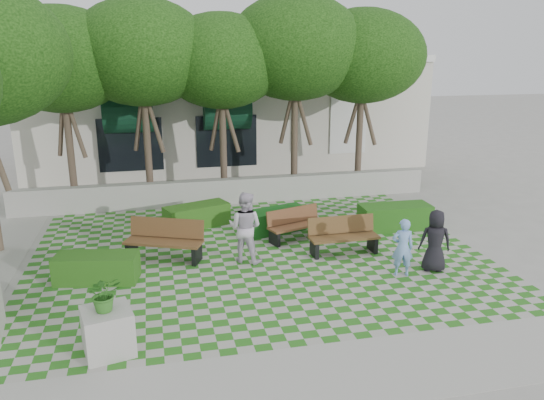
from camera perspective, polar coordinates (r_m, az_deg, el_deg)
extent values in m
plane|color=gray|center=(13.64, -0.64, -7.50)|extent=(90.00, 90.00, 0.00)
plane|color=#2B721E|center=(14.54, -1.49, -5.94)|extent=(12.00, 12.00, 0.00)
cube|color=#9E9B93|center=(9.65, 5.66, -18.37)|extent=(16.00, 2.00, 0.01)
cube|color=#9E9B93|center=(19.27, -4.59, 0.96)|extent=(15.00, 0.36, 0.90)
cube|color=#553A1D|center=(14.61, 7.76, -4.00)|extent=(1.91, 0.60, 0.06)
cube|color=#553A1D|center=(14.76, 7.43, -2.61)|extent=(1.90, 0.15, 0.48)
cube|color=black|center=(14.43, 4.58, -5.20)|extent=(0.11, 0.53, 0.47)
cube|color=black|center=(15.01, 10.76, -4.58)|extent=(0.11, 0.53, 0.47)
cube|color=brown|center=(15.53, 2.73, -2.78)|extent=(1.85, 1.08, 0.06)
cube|color=brown|center=(15.65, 2.21, -1.61)|extent=(1.71, 0.68, 0.44)
cube|color=black|center=(15.20, 0.26, -4.09)|extent=(0.25, 0.50, 0.43)
cube|color=black|center=(16.04, 5.04, -3.06)|extent=(0.25, 0.50, 0.43)
cube|color=#54361C|center=(14.32, -11.60, -4.46)|extent=(2.13, 1.39, 0.07)
cube|color=#54361C|center=(14.48, -11.23, -2.92)|extent=(1.94, 0.94, 0.51)
cube|color=black|center=(14.76, -14.84, -5.13)|extent=(0.33, 0.57, 0.50)
cube|color=black|center=(14.11, -8.08, -5.73)|extent=(0.33, 0.57, 0.50)
cube|color=#1E5115|center=(16.94, 13.07, -1.78)|extent=(2.22, 0.95, 0.77)
cube|color=#124516|center=(16.28, 0.39, -2.21)|extent=(2.13, 1.34, 0.69)
cube|color=#235115|center=(16.89, -8.09, -1.68)|extent=(2.16, 1.44, 0.70)
cube|color=#204F15|center=(13.56, -18.32, -6.95)|extent=(2.06, 1.13, 0.68)
cube|color=#9E9B93|center=(10.48, -17.24, -13.35)|extent=(1.03, 1.03, 0.86)
imported|color=#317223|center=(10.14, -17.60, -9.56)|extent=(0.71, 0.64, 0.67)
imported|color=#7BA3E1|center=(13.44, 13.87, -4.97)|extent=(0.61, 0.47, 1.47)
imported|color=black|center=(13.92, 17.13, -4.22)|extent=(0.90, 0.73, 1.59)
imported|color=silver|center=(13.85, -2.91, -2.94)|extent=(1.16, 1.09, 1.89)
cylinder|color=#47382B|center=(20.35, -20.84, 4.72)|extent=(0.26, 0.26, 3.64)
ellipsoid|color=#1E4C11|center=(20.02, -21.79, 13.87)|extent=(4.80, 4.80, 3.60)
cylinder|color=#47382B|center=(20.13, -13.22, 5.48)|extent=(0.26, 0.26, 3.81)
ellipsoid|color=#1E4C11|center=(19.82, -13.87, 15.18)|extent=(5.00, 5.00, 3.75)
cylinder|color=#47382B|center=(20.32, -5.26, 5.62)|extent=(0.26, 0.26, 3.58)
ellipsoid|color=#1E4C11|center=(20.00, -5.50, 14.67)|extent=(4.60, 4.60, 3.45)
cylinder|color=#47382B|center=(20.85, 2.42, 6.40)|extent=(0.26, 0.26, 3.92)
ellipsoid|color=#1E4C11|center=(20.55, 2.54, 16.06)|extent=(5.20, 5.20, 3.90)
cylinder|color=#47382B|center=(21.73, 9.34, 6.30)|extent=(0.26, 0.26, 3.70)
ellipsoid|color=#1E4C11|center=(21.43, 9.75, 15.02)|extent=(4.80, 4.80, 3.60)
cube|color=beige|center=(26.83, -5.12, 9.68)|extent=(18.00, 8.00, 5.00)
cube|color=white|center=(22.72, -3.82, 14.88)|extent=(18.00, 0.30, 0.30)
cube|color=black|center=(24.23, 8.18, 8.18)|extent=(1.40, 0.10, 2.40)
cylinder|color=#0F3722|center=(22.55, -15.23, 9.26)|extent=(3.00, 1.80, 1.80)
cube|color=black|center=(22.74, -14.97, 5.76)|extent=(2.60, 0.08, 2.20)
cylinder|color=#0F3722|center=(22.75, -4.98, 9.81)|extent=(3.00, 1.80, 1.80)
cube|color=black|center=(22.94, -4.90, 6.33)|extent=(2.60, 0.08, 2.20)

